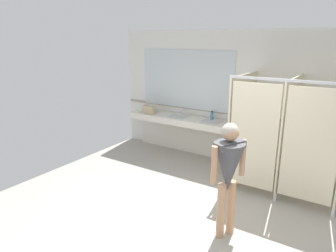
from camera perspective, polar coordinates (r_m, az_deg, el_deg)
name	(u,v)px	position (r m, az deg, el deg)	size (l,w,h in m)	color
ground_plane	(197,234)	(4.60, 5.38, -19.33)	(6.89, 6.10, 0.10)	#9E998E
wall_back	(264,101)	(6.50, 17.42, 4.49)	(6.89, 0.12, 2.78)	silver
wall_back_tile_band	(262,118)	(6.52, 17.01, 1.48)	(6.89, 0.01, 0.06)	#9E937F
vanity_counter	(181,125)	(7.10, 2.40, 0.10)	(2.42, 0.59, 1.01)	silver
mirror_panel	(186,79)	(7.07, 3.38, 8.63)	(2.32, 0.02, 1.31)	silver
bathroom_stalls	(287,134)	(5.55, 21.27, -1.31)	(1.78, 1.34, 2.02)	beige
person_standing	(228,167)	(4.07, 11.16, -7.54)	(0.53, 0.53, 1.59)	tan
handbag	(149,109)	(7.21, -3.50, 3.13)	(0.30, 0.14, 0.34)	tan
soap_dispenser	(212,116)	(6.76, 8.18, 1.91)	(0.07, 0.07, 0.19)	teal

